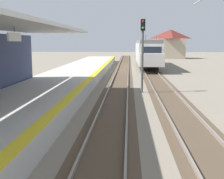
{
  "coord_description": "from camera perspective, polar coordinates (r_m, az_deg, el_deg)",
  "views": [
    {
      "loc": [
        2.69,
        -0.89,
        3.6
      ],
      "look_at": [
        2.15,
        8.51,
        2.1
      ],
      "focal_mm": 47.62,
      "sensor_mm": 36.0,
      "label": 1
    }
  ],
  "objects": [
    {
      "name": "approaching_train",
      "position": [
        43.59,
        6.75,
        7.14
      ],
      "size": [
        2.93,
        19.6,
        4.76
      ],
      "color": "silver",
      "rests_on": "ground"
    },
    {
      "name": "station_platform",
      "position": [
        17.95,
        -13.6,
        -1.3
      ],
      "size": [
        5.0,
        80.0,
        0.91
      ],
      "color": "#B7B5AD",
      "rests_on": "ground"
    },
    {
      "name": "track_pair_middle",
      "position": [
        21.35,
        10.23,
        -0.65
      ],
      "size": [
        2.34,
        120.0,
        0.16
      ],
      "color": "#4C3D2D",
      "rests_on": "ground"
    },
    {
      "name": "distant_trackside_house",
      "position": [
        68.09,
        11.13,
        8.68
      ],
      "size": [
        6.6,
        5.28,
        6.4
      ],
      "color": "tan",
      "rests_on": "ground"
    },
    {
      "name": "rail_signal_post",
      "position": [
        21.32,
        5.89,
        7.93
      ],
      "size": [
        0.32,
        0.34,
        5.2
      ],
      "color": "#4C4C4C",
      "rests_on": "ground"
    },
    {
      "name": "track_pair_nearest_platform",
      "position": [
        21.21,
        1.08,
        -0.58
      ],
      "size": [
        2.34,
        120.0,
        0.16
      ],
      "color": "#4C3D2D",
      "rests_on": "ground"
    }
  ]
}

